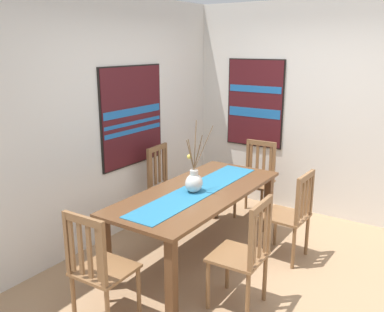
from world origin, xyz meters
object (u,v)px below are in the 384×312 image
(chair_2, at_px, (99,268))
(painting_on_side_wall, at_px, (255,103))
(centerpiece_vase, at_px, (194,181))
(chair_1, at_px, (291,214))
(chair_4, at_px, (166,184))
(dining_table, at_px, (198,199))
(chair_0, at_px, (256,178))
(chair_3, at_px, (244,253))
(painting_on_back_wall, at_px, (132,116))

(chair_2, relative_size, painting_on_side_wall, 0.82)
(centerpiece_vase, bearing_deg, chair_1, -55.73)
(chair_1, height_order, chair_4, chair_4)
(dining_table, height_order, chair_1, chair_1)
(painting_on_side_wall, bearing_deg, chair_2, -175.82)
(chair_0, relative_size, chair_3, 0.99)
(painting_on_back_wall, bearing_deg, chair_0, -45.56)
(chair_1, xyz_separation_m, chair_2, (-1.85, 0.84, 0.01))
(chair_1, bearing_deg, chair_4, 89.55)
(chair_0, height_order, painting_on_side_wall, painting_on_side_wall)
(chair_1, bearing_deg, painting_on_side_wall, 38.68)
(chair_0, relative_size, painting_on_back_wall, 0.83)
(chair_0, height_order, chair_1, chair_0)
(chair_3, xyz_separation_m, painting_on_side_wall, (2.35, 1.05, 0.89))
(chair_3, height_order, chair_4, same)
(chair_1, distance_m, chair_3, 1.02)
(chair_1, xyz_separation_m, painting_on_back_wall, (-0.22, 1.90, 0.86))
(chair_3, height_order, painting_on_back_wall, painting_on_back_wall)
(chair_2, height_order, chair_4, chair_2)
(chair_0, relative_size, chair_4, 0.99)
(centerpiece_vase, distance_m, chair_1, 1.05)
(painting_on_back_wall, xyz_separation_m, painting_on_side_wall, (1.56, -0.83, 0.03))
(dining_table, distance_m, chair_2, 1.36)
(centerpiece_vase, height_order, painting_on_back_wall, painting_on_back_wall)
(painting_on_back_wall, distance_m, painting_on_side_wall, 1.77)
(chair_1, distance_m, chair_2, 2.03)
(chair_1, bearing_deg, dining_table, 121.20)
(chair_3, distance_m, chair_4, 1.88)
(centerpiece_vase, bearing_deg, painting_on_side_wall, 7.58)
(chair_1, distance_m, painting_on_back_wall, 2.10)
(centerpiece_vase, height_order, painting_on_side_wall, painting_on_side_wall)
(chair_1, height_order, chair_2, chair_2)
(centerpiece_vase, xyz_separation_m, chair_4, (0.57, 0.78, -0.34))
(chair_2, bearing_deg, chair_3, -44.54)
(centerpiece_vase, height_order, chair_2, centerpiece_vase)
(dining_table, bearing_deg, chair_0, -0.86)
(dining_table, distance_m, chair_3, 0.96)
(centerpiece_vase, bearing_deg, painting_on_back_wall, 72.93)
(dining_table, bearing_deg, painting_on_back_wall, 76.14)
(chair_1, distance_m, chair_4, 1.60)
(chair_3, bearing_deg, painting_on_side_wall, 24.10)
(centerpiece_vase, bearing_deg, chair_3, -119.85)
(dining_table, distance_m, painting_on_back_wall, 1.33)
(painting_on_back_wall, relative_size, painting_on_side_wall, 0.98)
(centerpiece_vase, distance_m, painting_on_side_wall, 1.98)
(centerpiece_vase, relative_size, painting_on_back_wall, 0.61)
(painting_on_back_wall, bearing_deg, painting_on_side_wall, -28.10)
(centerpiece_vase, distance_m, painting_on_back_wall, 1.24)
(dining_table, bearing_deg, chair_3, -123.34)
(dining_table, xyz_separation_m, chair_1, (0.49, -0.81, -0.14))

